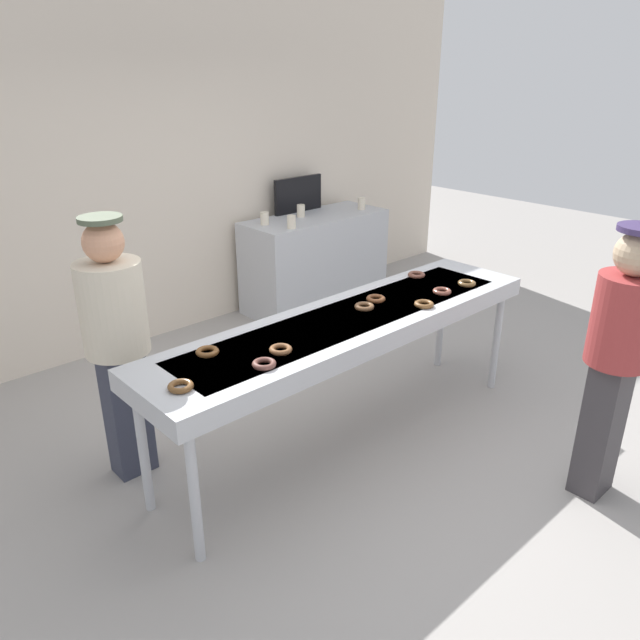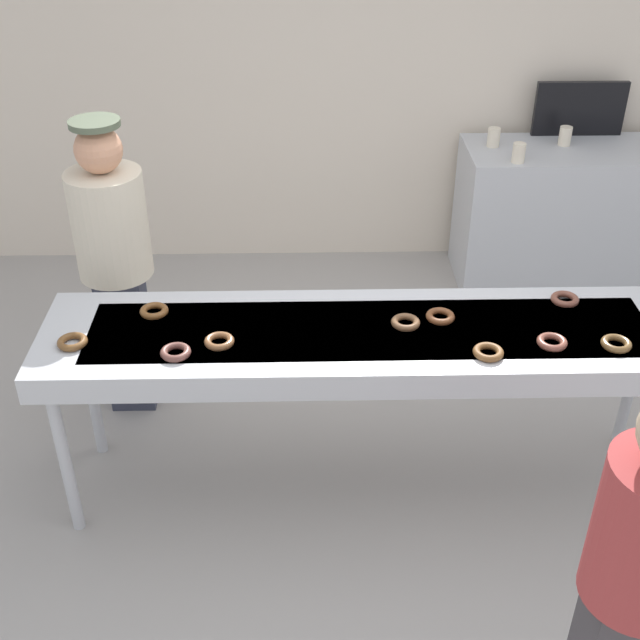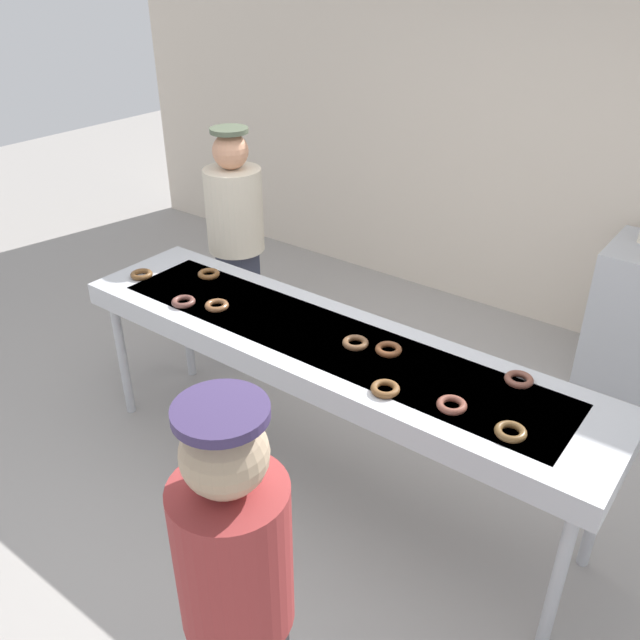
{
  "view_description": "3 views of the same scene",
  "coord_description": "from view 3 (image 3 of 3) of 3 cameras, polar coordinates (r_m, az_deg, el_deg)",
  "views": [
    {
      "loc": [
        -2.56,
        -2.5,
        2.4
      ],
      "look_at": [
        -0.19,
        0.08,
        0.92
      ],
      "focal_mm": 34.2,
      "sensor_mm": 36.0,
      "label": 1
    },
    {
      "loc": [
        -0.29,
        -2.99,
        2.88
      ],
      "look_at": [
        -0.22,
        0.17,
        0.86
      ],
      "focal_mm": 45.69,
      "sensor_mm": 36.0,
      "label": 2
    },
    {
      "loc": [
        1.68,
        -2.28,
        2.63
      ],
      "look_at": [
        -0.16,
        0.16,
        0.89
      ],
      "focal_mm": 37.35,
      "sensor_mm": 36.0,
      "label": 3
    }
  ],
  "objects": [
    {
      "name": "chocolate_donut_0",
      "position": [
        3.69,
        -11.62,
        1.55
      ],
      "size": [
        0.18,
        0.18,
        0.03
      ],
      "primitive_type": "torus",
      "rotation": [
        0.0,
        0.0,
        0.55
      ],
      "color": "brown",
      "rests_on": "fryer_conveyor"
    },
    {
      "name": "fryer_conveyor",
      "position": [
        3.35,
        0.52,
        -2.55
      ],
      "size": [
        2.92,
        0.69,
        0.91
      ],
      "color": "#B7BABF",
      "rests_on": "ground"
    },
    {
      "name": "chocolate_donut_6",
      "position": [
        2.88,
        11.22,
        -7.16
      ],
      "size": [
        0.18,
        0.18,
        0.03
      ],
      "primitive_type": "torus",
      "rotation": [
        0.0,
        0.0,
        2.65
      ],
      "color": "brown",
      "rests_on": "fryer_conveyor"
    },
    {
      "name": "customer_waiting",
      "position": [
        2.15,
        -7.08,
        -22.41
      ],
      "size": [
        0.34,
        0.34,
        1.64
      ],
      "rotation": [
        0.0,
        0.0,
        0.08
      ],
      "color": "#393639",
      "rests_on": "ground"
    },
    {
      "name": "chocolate_donut_4",
      "position": [
        3.62,
        -8.84,
        1.23
      ],
      "size": [
        0.18,
        0.18,
        0.03
      ],
      "primitive_type": "torus",
      "rotation": [
        0.0,
        0.0,
        2.36
      ],
      "color": "brown",
      "rests_on": "fryer_conveyor"
    },
    {
      "name": "ground_plane",
      "position": [
        3.87,
        0.46,
        -13.2
      ],
      "size": [
        16.0,
        16.0,
        0.0
      ],
      "primitive_type": "plane",
      "color": "#9E9993"
    },
    {
      "name": "chocolate_donut_9",
      "position": [
        2.8,
        16.01,
        -9.2
      ],
      "size": [
        0.18,
        0.18,
        0.03
      ],
      "primitive_type": "torus",
      "rotation": [
        0.0,
        0.0,
        2.13
      ],
      "color": "brown",
      "rests_on": "fryer_conveyor"
    },
    {
      "name": "chocolate_donut_3",
      "position": [
        2.94,
        5.61,
        -5.88
      ],
      "size": [
        0.17,
        0.17,
        0.03
      ],
      "primitive_type": "torus",
      "rotation": [
        0.0,
        0.0,
        1.21
      ],
      "color": "brown",
      "rests_on": "fryer_conveyor"
    },
    {
      "name": "chocolate_donut_2",
      "position": [
        3.11,
        16.68,
        -4.91
      ],
      "size": [
        0.16,
        0.16,
        0.03
      ],
      "primitive_type": "torus",
      "rotation": [
        0.0,
        0.0,
        1.82
      ],
      "color": "brown",
      "rests_on": "fryer_conveyor"
    },
    {
      "name": "chocolate_donut_8",
      "position": [
        4.06,
        -15.05,
        3.79
      ],
      "size": [
        0.18,
        0.18,
        0.03
      ],
      "primitive_type": "torus",
      "rotation": [
        0.0,
        0.0,
        2.56
      ],
      "color": "brown",
      "rests_on": "fryer_conveyor"
    },
    {
      "name": "chocolate_donut_7",
      "position": [
        3.21,
        5.89,
        -2.53
      ],
      "size": [
        0.14,
        0.14,
        0.03
      ],
      "primitive_type": "torus",
      "rotation": [
        0.0,
        0.0,
        1.62
      ],
      "color": "brown",
      "rests_on": "fryer_conveyor"
    },
    {
      "name": "chocolate_donut_5",
      "position": [
        3.25,
        3.05,
        -1.97
      ],
      "size": [
        0.14,
        0.14,
        0.03
      ],
      "primitive_type": "torus",
      "rotation": [
        0.0,
        0.0,
        3.03
      ],
      "color": "brown",
      "rests_on": "fryer_conveyor"
    },
    {
      "name": "chocolate_donut_1",
      "position": [
        3.98,
        -9.51,
        3.91
      ],
      "size": [
        0.15,
        0.15,
        0.03
      ],
      "primitive_type": "torus",
      "rotation": [
        0.0,
        0.0,
        1.72
      ],
      "color": "brown",
      "rests_on": "fryer_conveyor"
    },
    {
      "name": "back_wall",
      "position": [
        5.2,
        18.02,
        16.27
      ],
      "size": [
        8.0,
        0.12,
        3.1
      ],
      "primitive_type": "cube",
      "color": "beige",
      "rests_on": "ground"
    },
    {
      "name": "worker_baker",
      "position": [
        4.49,
        -7.23,
        7.49
      ],
      "size": [
        0.38,
        0.38,
        1.64
      ],
      "rotation": [
        0.0,
        0.0,
        3.02
      ],
      "color": "#313545",
      "rests_on": "ground"
    }
  ]
}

